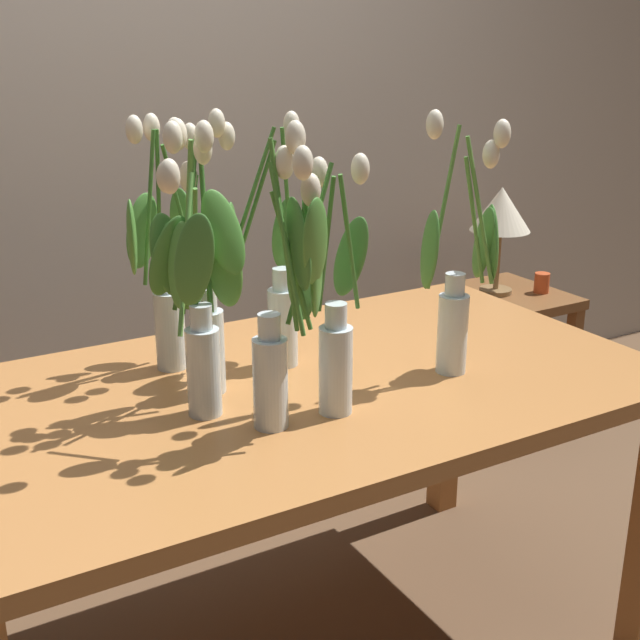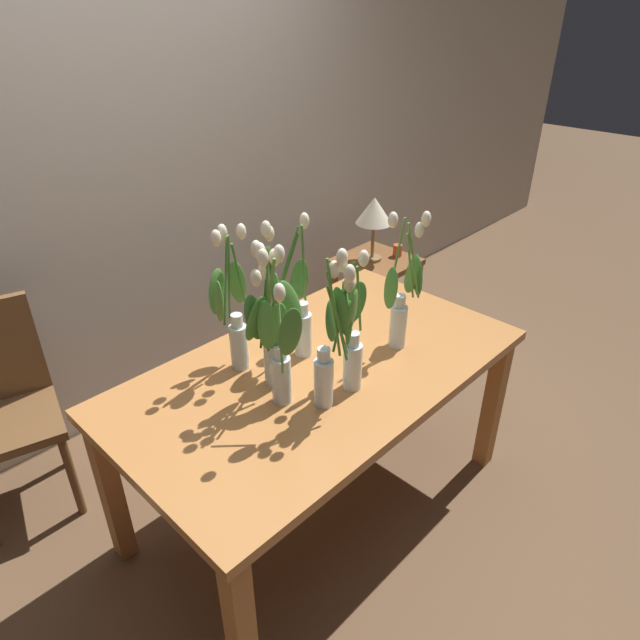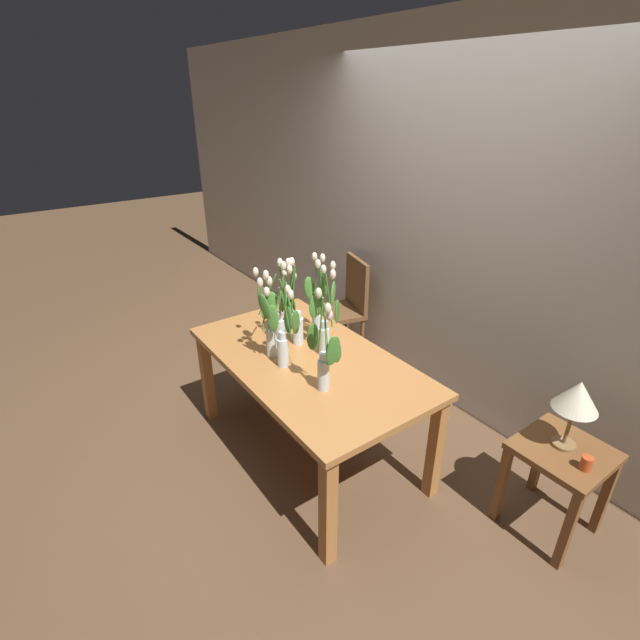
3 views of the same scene
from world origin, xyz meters
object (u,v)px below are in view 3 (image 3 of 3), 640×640
at_px(tulip_vase_5, 325,359).
at_px(tulip_vase_0, 282,311).
at_px(dining_table, 308,370).
at_px(tulip_vase_2, 324,322).
at_px(tulip_vase_1, 270,326).
at_px(dining_chair, 346,304).
at_px(table_lamp, 577,397).
at_px(tulip_vase_6, 291,312).
at_px(tulip_vase_4, 319,306).
at_px(side_table, 560,466).
at_px(pillar_candle, 586,463).
at_px(tulip_vase_3, 283,334).

bearing_deg(tulip_vase_5, tulip_vase_0, 171.02).
xyz_separation_m(dining_table, tulip_vase_2, (-0.01, 0.13, 0.30)).
bearing_deg(tulip_vase_1, dining_chair, 122.23).
relative_size(tulip_vase_5, dining_chair, 0.62).
xyz_separation_m(tulip_vase_2, dining_chair, (-0.87, 0.87, -0.42)).
distance_m(tulip_vase_1, table_lamp, 1.68).
xyz_separation_m(tulip_vase_5, tulip_vase_6, (-0.54, 0.14, 0.03)).
distance_m(tulip_vase_2, tulip_vase_4, 0.24).
bearing_deg(table_lamp, tulip_vase_4, -160.25).
height_order(tulip_vase_0, tulip_vase_4, tulip_vase_0).
height_order(tulip_vase_0, side_table, tulip_vase_0).
bearing_deg(tulip_vase_5, tulip_vase_6, 165.81).
relative_size(tulip_vase_0, pillar_candle, 7.67).
height_order(dining_table, table_lamp, table_lamp).
bearing_deg(tulip_vase_6, dining_table, -4.74).
xyz_separation_m(tulip_vase_0, tulip_vase_6, (0.05, 0.04, 0.00)).
distance_m(tulip_vase_0, tulip_vase_5, 0.60).
relative_size(tulip_vase_0, tulip_vase_3, 1.07).
relative_size(tulip_vase_6, dining_chair, 0.62).
distance_m(tulip_vase_4, table_lamp, 1.56).
bearing_deg(side_table, dining_chair, 173.31).
distance_m(tulip_vase_0, tulip_vase_6, 0.06).
bearing_deg(dining_chair, side_table, -6.69).
xyz_separation_m(dining_table, table_lamp, (1.26, 0.77, 0.21)).
relative_size(tulip_vase_4, pillar_candle, 7.55).
relative_size(tulip_vase_1, tulip_vase_2, 1.01).
bearing_deg(side_table, tulip_vase_1, -146.46).
distance_m(tulip_vase_1, tulip_vase_3, 0.11).
bearing_deg(dining_chair, tulip_vase_2, -45.23).
height_order(tulip_vase_5, pillar_candle, tulip_vase_5).
distance_m(tulip_vase_0, side_table, 1.80).
xyz_separation_m(tulip_vase_5, dining_chair, (-1.21, 1.12, -0.42)).
bearing_deg(pillar_candle, tulip_vase_5, -143.06).
bearing_deg(tulip_vase_5, pillar_candle, 36.94).
bearing_deg(pillar_candle, tulip_vase_3, -149.42).
bearing_deg(tulip_vase_6, tulip_vase_4, 91.94).
distance_m(tulip_vase_4, tulip_vase_5, 0.66).
xyz_separation_m(tulip_vase_3, tulip_vase_6, (-0.18, 0.18, 0.02)).
bearing_deg(side_table, tulip_vase_0, -153.19).
xyz_separation_m(tulip_vase_4, side_table, (1.49, 0.51, -0.52)).
relative_size(tulip_vase_2, tulip_vase_3, 1.07).
distance_m(tulip_vase_2, tulip_vase_6, 0.23).
height_order(dining_chair, pillar_candle, dining_chair).
relative_size(tulip_vase_2, table_lamp, 1.45).
height_order(tulip_vase_0, tulip_vase_3, tulip_vase_0).
distance_m(tulip_vase_3, dining_chair, 1.50).
relative_size(tulip_vase_3, tulip_vase_4, 0.95).
relative_size(tulip_vase_3, tulip_vase_5, 0.93).
bearing_deg(side_table, pillar_candle, -24.18).
distance_m(dining_table, dining_chair, 1.33).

